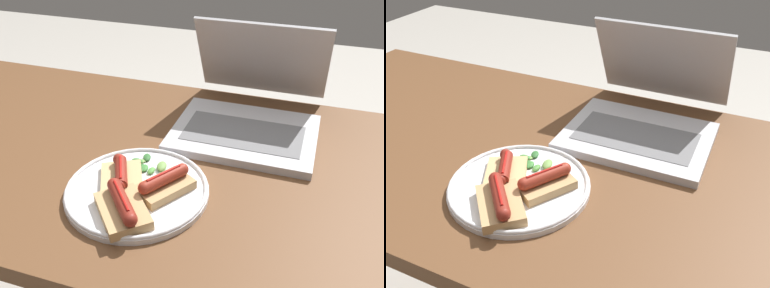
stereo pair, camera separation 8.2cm
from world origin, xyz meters
TOP-DOWN VIEW (x-y plane):
  - desk at (0.00, 0.00)m, footprint 1.47×0.69m
  - laptop at (0.18, 0.18)m, footprint 0.31×0.34m
  - plate at (0.03, -0.12)m, footprint 0.26×0.26m
  - sausage_toast_left at (0.08, -0.11)m, footprint 0.11×0.12m
  - sausage_toast_middle at (-0.00, -0.11)m, footprint 0.11×0.13m
  - sausage_toast_right at (0.04, -0.20)m, footprint 0.13×0.13m
  - salad_pile at (0.03, -0.05)m, footprint 0.08×0.07m

SIDE VIEW (x-z plane):
  - desk at x=0.00m, z-range 0.28..1.01m
  - plate at x=0.03m, z-range 0.73..0.74m
  - salad_pile at x=0.03m, z-range 0.73..0.75m
  - sausage_toast_middle at x=0.00m, z-range 0.73..0.77m
  - sausage_toast_left at x=0.08m, z-range 0.73..0.77m
  - sausage_toast_right at x=0.04m, z-range 0.73..0.78m
  - laptop at x=0.18m, z-range 0.66..0.88m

